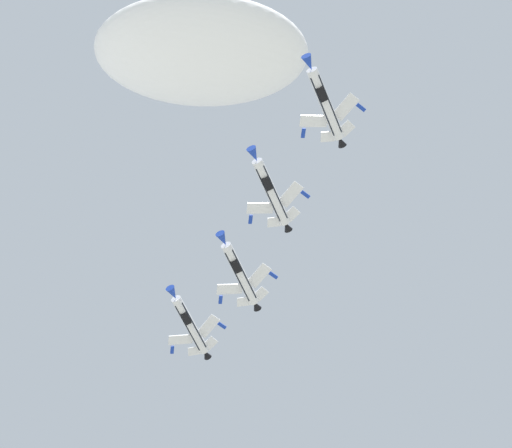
{
  "coord_description": "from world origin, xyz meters",
  "views": [
    {
      "loc": [
        1.3,
        -4.97,
        1.74
      ],
      "look_at": [
        4.56,
        85.5,
        145.56
      ],
      "focal_mm": 75.3,
      "sensor_mm": 36.0,
      "label": 1
    }
  ],
  "objects_px": {
    "fighter_jet_right_wing": "(240,273)",
    "fighter_jet_left_outer": "(190,324)",
    "fighter_jet_left_wing": "(271,191)",
    "fighter_jet_lead": "(325,103)"
  },
  "relations": [
    {
      "from": "fighter_jet_lead",
      "to": "fighter_jet_right_wing",
      "type": "height_order",
      "value": "fighter_jet_lead"
    },
    {
      "from": "fighter_jet_right_wing",
      "to": "fighter_jet_lead",
      "type": "bearing_deg",
      "value": 136.13
    },
    {
      "from": "fighter_jet_left_outer",
      "to": "fighter_jet_lead",
      "type": "bearing_deg",
      "value": 139.46
    },
    {
      "from": "fighter_jet_lead",
      "to": "fighter_jet_left_outer",
      "type": "distance_m",
      "value": 46.42
    },
    {
      "from": "fighter_jet_lead",
      "to": "fighter_jet_left_outer",
      "type": "xyz_separation_m",
      "value": [
        -19.98,
        41.9,
        -0.22
      ]
    },
    {
      "from": "fighter_jet_left_wing",
      "to": "fighter_jet_right_wing",
      "type": "bearing_deg",
      "value": -48.83
    },
    {
      "from": "fighter_jet_lead",
      "to": "fighter_jet_left_wing",
      "type": "xyz_separation_m",
      "value": [
        -7.46,
        14.91,
        -0.97
      ]
    },
    {
      "from": "fighter_jet_right_wing",
      "to": "fighter_jet_left_wing",
      "type": "bearing_deg",
      "value": 131.17
    },
    {
      "from": "fighter_jet_right_wing",
      "to": "fighter_jet_left_outer",
      "type": "xyz_separation_m",
      "value": [
        -8.12,
        12.8,
        2.79
      ]
    },
    {
      "from": "fighter_jet_left_wing",
      "to": "fighter_jet_left_outer",
      "type": "bearing_deg",
      "value": -41.16
    }
  ]
}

